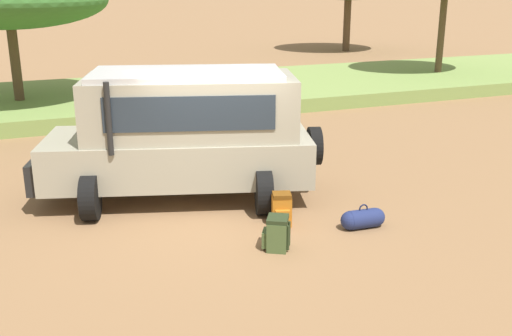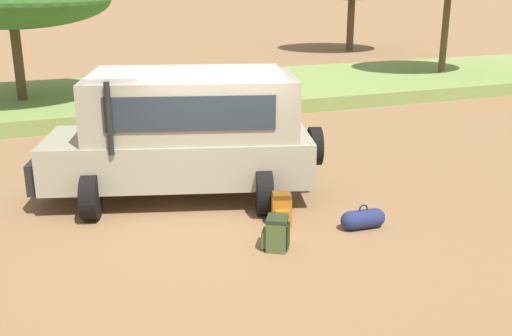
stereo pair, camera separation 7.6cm
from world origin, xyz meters
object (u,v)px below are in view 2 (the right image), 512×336
object	(u,v)px
backpack_cluster_center	(276,233)
acacia_tree_far_left	(11,0)
backpack_beside_front_wheel	(282,210)
duffel_bag_low_black_case	(363,219)
safari_vehicle	(185,132)

from	to	relation	value
backpack_cluster_center	acacia_tree_far_left	world-z (taller)	acacia_tree_far_left
backpack_beside_front_wheel	acacia_tree_far_left	xyz separation A→B (m)	(-3.95, 11.16, 3.15)
backpack_beside_front_wheel	backpack_cluster_center	size ratio (longest dim) A/B	1.09
duffel_bag_low_black_case	acacia_tree_far_left	world-z (taller)	acacia_tree_far_left
safari_vehicle	backpack_cluster_center	bearing A→B (deg)	-75.92
backpack_cluster_center	duffel_bag_low_black_case	distance (m)	1.70
backpack_beside_front_wheel	backpack_cluster_center	world-z (taller)	backpack_beside_front_wheel
duffel_bag_low_black_case	safari_vehicle	bearing A→B (deg)	133.03
backpack_cluster_center	backpack_beside_front_wheel	bearing A→B (deg)	61.34
backpack_beside_front_wheel	duffel_bag_low_black_case	distance (m)	1.38
safari_vehicle	backpack_cluster_center	distance (m)	3.04
duffel_bag_low_black_case	acacia_tree_far_left	size ratio (longest dim) A/B	0.13
duffel_bag_low_black_case	backpack_cluster_center	bearing A→B (deg)	-172.46
backpack_cluster_center	acacia_tree_far_left	distance (m)	12.88
safari_vehicle	acacia_tree_far_left	xyz separation A→B (m)	(-2.80, 9.21, 2.14)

